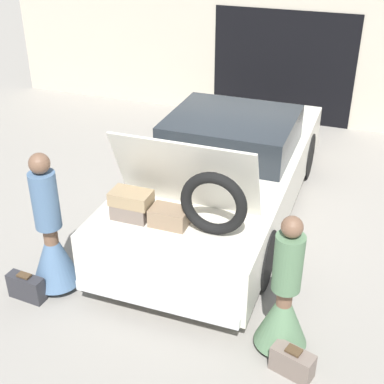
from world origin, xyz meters
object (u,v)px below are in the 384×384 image
Objects in this scene: person_right at (284,304)px; car at (225,172)px; person_left at (52,242)px; suitcase_beside_right_person at (292,362)px; suitcase_beside_left_person at (26,287)px.

car is at bearing 16.28° from person_right.
person_left is 3.84× the size of suitcase_beside_right_person.
person_left is at bearing -119.82° from car.
car is 2.71m from person_left.
person_left is 2.94m from suitcase_beside_right_person.
suitcase_beside_left_person is 3.08m from suitcase_beside_right_person.
suitcase_beside_left_person is at bearing 82.11° from person_right.
person_right reaches higher than suitcase_beside_right_person.
suitcase_beside_right_person is (3.08, -0.05, -0.02)m from suitcase_beside_left_person.
car is 3.12m from suitcase_beside_left_person.
person_right is 2.94m from suitcase_beside_left_person.
person_left is 0.60m from suitcase_beside_left_person.
car is 3.19× the size of person_right.
person_right is at bearing 5.11° from suitcase_beside_left_person.
person_left is at bearing 56.28° from suitcase_beside_left_person.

